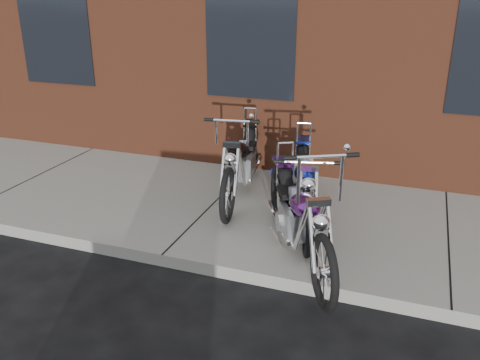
% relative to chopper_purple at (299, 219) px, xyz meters
% --- Properties ---
extents(ground, '(120.00, 120.00, 0.00)m').
position_rel_chopper_purple_xyz_m(ground, '(-1.42, -0.50, -0.60)').
color(ground, black).
rests_on(ground, ground).
extents(sidewalk, '(22.00, 3.00, 0.15)m').
position_rel_chopper_purple_xyz_m(sidewalk, '(-1.42, 1.00, -0.53)').
color(sidewalk, gray).
rests_on(sidewalk, ground).
extents(chopper_purple, '(1.28, 2.26, 1.40)m').
position_rel_chopper_purple_xyz_m(chopper_purple, '(0.00, 0.00, 0.00)').
color(chopper_purple, black).
rests_on(chopper_purple, sidewalk).
extents(chopper_blue, '(0.86, 2.40, 1.07)m').
position_rel_chopper_purple_xyz_m(chopper_blue, '(-0.16, 0.95, -0.01)').
color(chopper_blue, black).
rests_on(chopper_blue, sidewalk).
extents(chopper_third, '(0.67, 2.46, 1.26)m').
position_rel_chopper_purple_xyz_m(chopper_third, '(-1.17, 1.45, -0.00)').
color(chopper_third, black).
rests_on(chopper_third, sidewalk).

